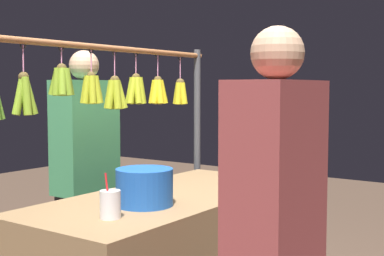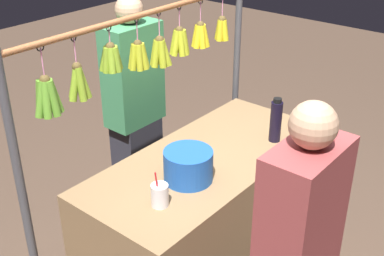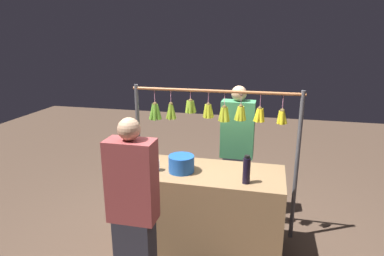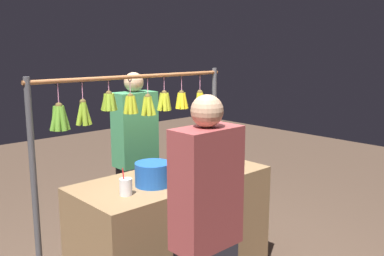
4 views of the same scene
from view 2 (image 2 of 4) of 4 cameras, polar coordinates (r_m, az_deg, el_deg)
market_counter at (r=3.04m, az=1.64°, el=-10.55°), size 1.52×0.68×0.89m
display_rack at (r=2.88m, az=-5.28°, el=5.24°), size 1.84×0.13×1.66m
water_bottle at (r=2.93m, az=9.50°, el=0.82°), size 0.07×0.07×0.27m
blue_bucket at (r=2.55m, az=-0.43°, el=-4.29°), size 0.25×0.25×0.16m
drink_cup at (r=2.38m, az=-3.69°, el=-7.62°), size 0.08×0.08×0.18m
vendor_person at (r=3.44m, az=-6.46°, el=1.24°), size 0.39×0.21×1.63m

